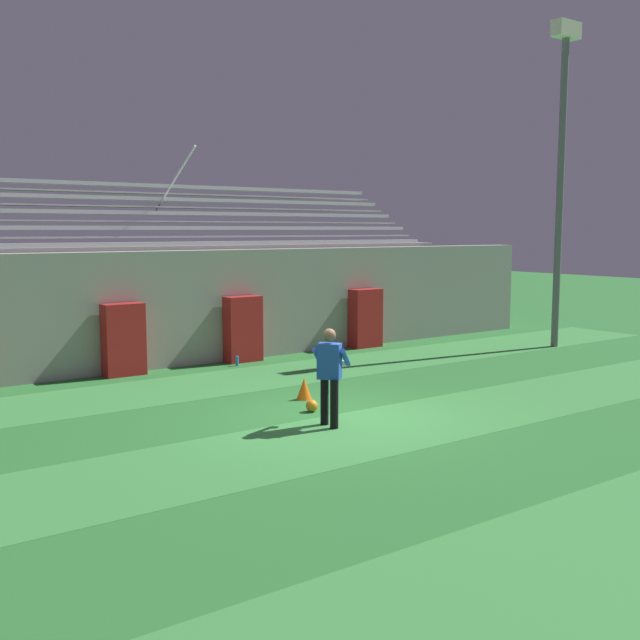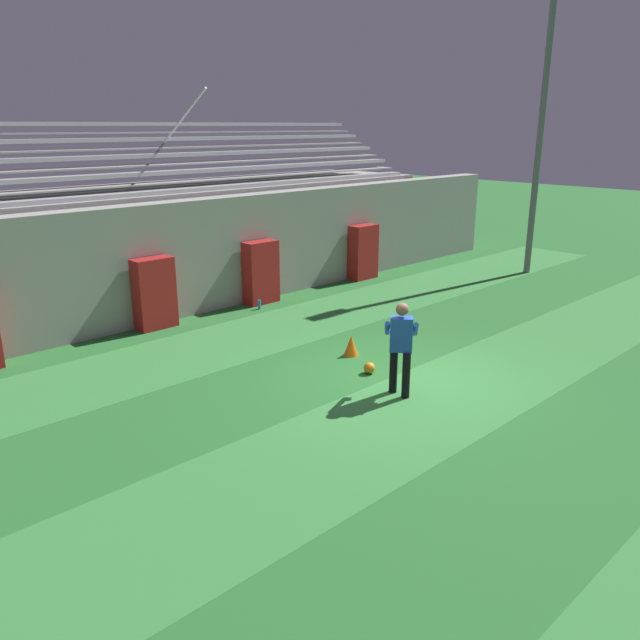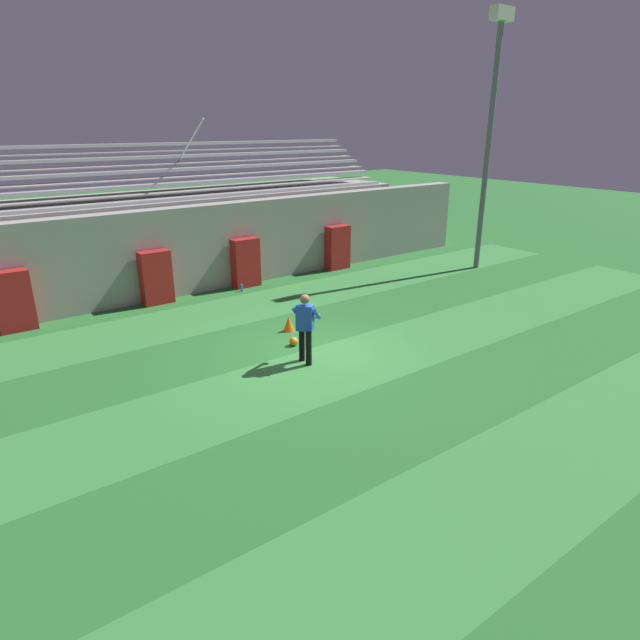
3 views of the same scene
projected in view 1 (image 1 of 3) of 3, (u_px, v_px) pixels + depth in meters
ground_plane at (336, 418)px, 13.18m from camera, size 80.00×80.00×0.00m
turf_stripe_mid at (373, 431)px, 12.35m from camera, size 28.00×2.49×0.01m
turf_stripe_far at (227, 381)px, 16.35m from camera, size 28.00×2.49×0.01m
back_wall at (176, 308)px, 18.24m from camera, size 24.00×0.60×2.80m
padding_pillar_gate_left at (124, 340)px, 16.97m from camera, size 0.92×0.44×1.65m
padding_pillar_gate_right at (243, 329)px, 18.78m from camera, size 0.92×0.44×1.65m
padding_pillar_far_right at (365, 318)px, 21.08m from camera, size 0.92×0.44×1.65m
bleacher_stand at (138, 297)px, 20.12m from camera, size 18.00×4.05×5.43m
floodlight_pole at (562, 148)px, 20.62m from camera, size 0.90×0.36×8.91m
goalkeeper at (330, 371)px, 12.53m from camera, size 0.73×0.74×1.67m
soccer_ball at (312, 406)px, 13.63m from camera, size 0.22×0.22×0.22m
traffic_cone at (304, 389)px, 14.64m from camera, size 0.30×0.30×0.42m
water_bottle at (237, 361)px, 18.25m from camera, size 0.07×0.07×0.24m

